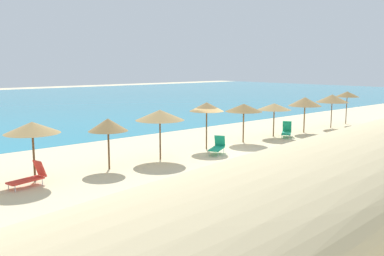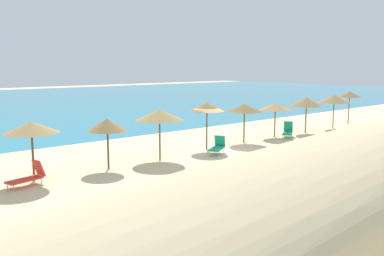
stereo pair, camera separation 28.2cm
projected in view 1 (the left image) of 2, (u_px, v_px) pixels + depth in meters
ground_plane at (222, 150)px, 24.83m from camera, size 160.00×160.00×0.00m
sea_water at (6, 104)px, 54.93m from camera, size 160.00×65.70×0.01m
dune_ridge at (381, 167)px, 14.46m from camera, size 53.02×9.87×3.00m
beach_umbrella_2 at (32, 128)px, 17.72m from camera, size 2.36×2.36×2.64m
beach_umbrella_3 at (108, 125)px, 19.97m from camera, size 1.92×1.92×2.50m
beach_umbrella_4 at (160, 115)px, 22.00m from camera, size 2.61×2.61×2.70m
beach_umbrella_5 at (207, 107)px, 24.80m from camera, size 2.07×2.07×2.84m
beach_umbrella_6 at (244, 108)px, 27.01m from camera, size 2.42×2.42×2.55m
beach_umbrella_7 at (274, 107)px, 29.17m from camera, size 2.37×2.37×2.38m
beach_umbrella_8 at (305, 102)px, 30.92m from camera, size 2.46×2.46×2.68m
beach_umbrella_9 at (332, 98)px, 33.25m from camera, size 2.56×2.56×2.72m
beach_umbrella_10 at (347, 94)px, 35.49m from camera, size 1.98×1.98×2.82m
lounge_chair_0 at (30, 177)px, 17.34m from camera, size 1.67×0.91×1.03m
lounge_chair_1 at (287, 131)px, 29.32m from camera, size 1.68×1.39×1.09m
lounge_chair_2 at (218, 147)px, 23.69m from camera, size 1.59×1.26×1.00m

